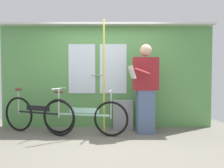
{
  "coord_description": "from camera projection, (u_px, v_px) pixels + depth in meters",
  "views": [
    {
      "loc": [
        0.12,
        -3.64,
        1.18
      ],
      "look_at": [
        0.12,
        0.55,
        1.01
      ],
      "focal_mm": 34.73,
      "sensor_mm": 36.0,
      "label": 1
    }
  ],
  "objects": [
    {
      "name": "trash_bin_by_wall",
      "position": [
        123.0,
        115.0,
        4.72
      ],
      "size": [
        0.43,
        0.28,
        0.63
      ],
      "primitive_type": "cube",
      "color": "gray",
      "rests_on": "ground_plane"
    },
    {
      "name": "bicycle_near_door",
      "position": [
        84.0,
        116.0,
        4.27
      ],
      "size": [
        1.73,
        0.53,
        0.89
      ],
      "rotation": [
        0.0,
        0.0,
        -0.21
      ],
      "color": "black",
      "rests_on": "ground_plane"
    },
    {
      "name": "handrail_pole",
      "position": [
        104.0,
        77.0,
        4.25
      ],
      "size": [
        0.04,
        0.04,
        2.27
      ],
      "primitive_type": "cylinder",
      "color": "#C6C14C",
      "rests_on": "ground_plane"
    },
    {
      "name": "ground_plane",
      "position": [
        105.0,
        145.0,
        3.69
      ],
      "size": [
        5.74,
        4.13,
        0.04
      ],
      "primitive_type": "cube",
      "color": "#666056"
    },
    {
      "name": "train_door_wall",
      "position": [
        106.0,
        74.0,
        4.89
      ],
      "size": [
        4.74,
        0.28,
        2.31
      ],
      "color": "#56934C",
      "rests_on": "ground_plane"
    },
    {
      "name": "passenger_reading_newspaper",
      "position": [
        145.0,
        87.0,
        4.33
      ],
      "size": [
        0.61,
        0.55,
        1.79
      ],
      "rotation": [
        0.0,
        0.0,
        3.28
      ],
      "color": "slate",
      "rests_on": "ground_plane"
    },
    {
      "name": "bicycle_leaning_behind",
      "position": [
        38.0,
        114.0,
        4.37
      ],
      "size": [
        1.63,
        0.73,
        0.93
      ],
      "rotation": [
        0.0,
        0.0,
        -0.38
      ],
      "color": "black",
      "rests_on": "ground_plane"
    }
  ]
}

